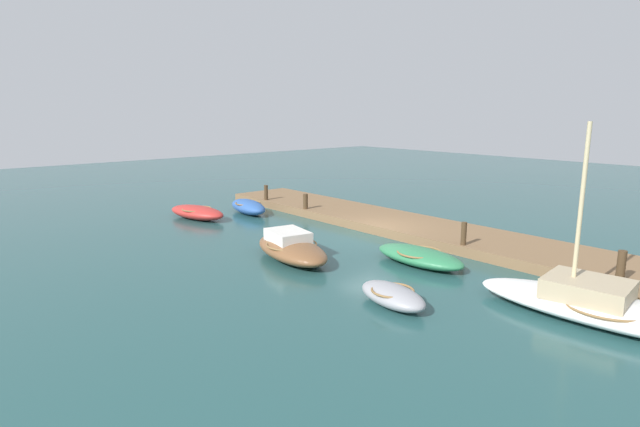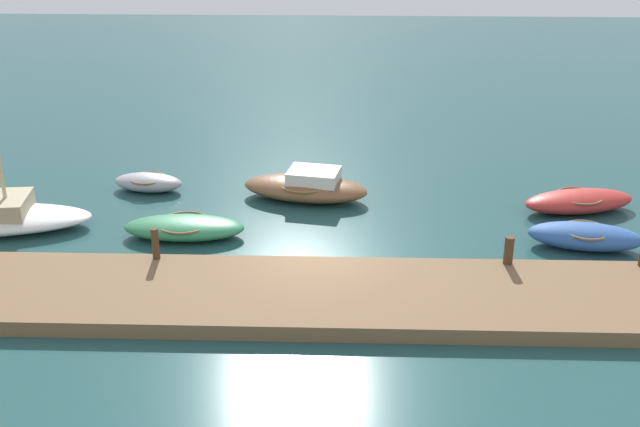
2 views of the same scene
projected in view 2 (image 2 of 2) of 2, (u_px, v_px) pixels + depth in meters
name	position (u px, v px, depth m)	size (l,w,h in m)	color
ground_plane	(314.00, 266.00, 22.66)	(84.00, 84.00, 0.00)	#234C4C
dock_platform	(311.00, 296.00, 20.66)	(24.20, 3.77, 0.41)	brown
dinghy_grey	(148.00, 182.00, 27.86)	(2.60, 1.54, 0.60)	#939399
motorboat_brown	(306.00, 186.00, 27.08)	(4.57, 2.63, 1.08)	brown
rowboat_red	(579.00, 201.00, 26.16)	(3.96, 2.23, 0.69)	#B72D28
rowboat_green	(184.00, 227.00, 24.34)	(3.71, 1.67, 0.62)	#2D7A4C
rowboat_blue	(585.00, 236.00, 23.60)	(3.51, 1.88, 0.75)	#2D569E
mooring_post_mid_west	(155.00, 243.00, 22.03)	(0.21, 0.21, 0.91)	#47331E
mooring_post_mid_east	(509.00, 250.00, 21.75)	(0.26, 0.26, 0.80)	#47331E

